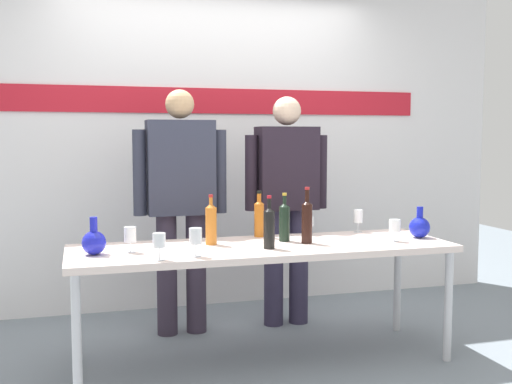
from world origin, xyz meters
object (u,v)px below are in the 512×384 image
object	(u,v)px
wine_glass_left_1	(159,241)
wine_bottle_0	(269,227)
presenter_left	(181,195)
wine_bottle_2	(284,221)
wine_glass_left_2	(196,237)
display_table	(263,254)
wine_bottle_4	(307,220)
decanter_blue_left	(94,242)
wine_glass_left_0	(130,235)
decanter_blue_right	(420,227)
wine_glass_right_2	(358,217)
wine_glass_right_1	(309,222)
presenter_right	(287,195)
wine_bottle_3	(211,223)
wine_bottle_1	(259,217)
wine_glass_right_0	(395,226)

from	to	relation	value
wine_glass_left_1	wine_bottle_0	bearing A→B (deg)	13.71
wine_glass_left_1	presenter_left	bearing A→B (deg)	74.14
wine_bottle_2	wine_glass_left_2	distance (m)	0.71
display_table	wine_bottle_4	bearing A→B (deg)	-3.08
decanter_blue_left	wine_glass_left_2	bearing A→B (deg)	-21.88
wine_bottle_2	wine_glass_left_0	size ratio (longest dim) A/B	2.09
decanter_blue_right	wine_glass_right_2	xyz separation A→B (m)	(-0.28, 0.32, 0.03)
wine_glass_left_1	wine_glass_right_1	distance (m)	1.20
wine_glass_right_2	wine_glass_left_0	bearing A→B (deg)	-168.85
presenter_right	presenter_left	bearing A→B (deg)	180.00
presenter_left	wine_glass_left_2	distance (m)	0.94
presenter_left	display_table	bearing A→B (deg)	-60.49
wine_glass_right_2	wine_bottle_3	bearing A→B (deg)	-170.13
presenter_left	wine_glass_left_1	bearing A→B (deg)	-105.86
wine_bottle_4	wine_glass_left_1	world-z (taller)	wine_bottle_4
wine_bottle_4	wine_bottle_1	bearing A→B (deg)	123.66
presenter_right	wine_glass_right_2	size ratio (longest dim) A/B	10.68
wine_bottle_1	wine_bottle_4	distance (m)	0.38
display_table	wine_bottle_0	xyz separation A→B (m)	(-0.00, -0.12, 0.18)
wine_bottle_1	wine_glass_right_1	world-z (taller)	wine_bottle_1
wine_bottle_0	wine_glass_right_2	world-z (taller)	wine_bottle_0
wine_bottle_0	wine_glass_left_2	size ratio (longest dim) A/B	1.97
decanter_blue_right	wine_glass_right_1	bearing A→B (deg)	154.25
wine_glass_left_1	wine_bottle_3	bearing A→B (deg)	47.06
wine_glass_right_2	wine_bottle_0	bearing A→B (deg)	-151.70
wine_bottle_3	wine_glass_left_1	xyz separation A→B (m)	(-0.36, -0.39, -0.03)
decanter_blue_left	presenter_left	size ratio (longest dim) A/B	0.12
wine_bottle_1	wine_glass_left_2	distance (m)	0.76
decanter_blue_right	wine_bottle_1	size ratio (longest dim) A/B	0.68
wine_glass_right_0	wine_glass_right_2	size ratio (longest dim) A/B	0.89
wine_bottle_3	decanter_blue_right	bearing A→B (deg)	-5.85
wine_bottle_1	wine_bottle_4	size ratio (longest dim) A/B	0.87
wine_bottle_3	wine_glass_right_0	size ratio (longest dim) A/B	2.20
display_table	presenter_right	xyz separation A→B (m)	(0.39, 0.68, 0.28)
presenter_right	wine_bottle_1	xyz separation A→B (m)	(-0.32, -0.38, -0.10)
decanter_blue_right	wine_glass_right_0	size ratio (longest dim) A/B	1.47
presenter_right	wine_glass_left_2	distance (m)	1.26
wine_bottle_2	wine_glass_right_2	size ratio (longest dim) A/B	1.95
presenter_right	wine_bottle_3	world-z (taller)	presenter_right
wine_bottle_2	wine_glass_right_2	xyz separation A→B (m)	(0.60, 0.20, -0.02)
presenter_left	wine_bottle_1	distance (m)	0.60
presenter_right	wine_glass_right_1	size ratio (longest dim) A/B	13.05
wine_glass_left_1	wine_glass_right_0	world-z (taller)	wine_glass_left_1
wine_bottle_1	wine_glass_left_2	xyz separation A→B (m)	(-0.52, -0.55, -0.02)
decanter_blue_right	wine_glass_left_2	distance (m)	1.52
display_table	wine_glass_right_2	xyz separation A→B (m)	(0.77, 0.29, 0.16)
wine_bottle_2	wine_glass_right_0	world-z (taller)	wine_bottle_2
wine_bottle_1	wine_bottle_3	bearing A→B (deg)	-151.61
display_table	wine_glass_left_2	world-z (taller)	wine_glass_left_2
presenter_right	wine_bottle_2	bearing A→B (deg)	-110.28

